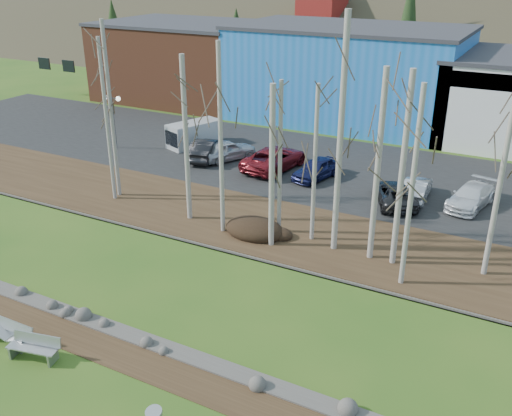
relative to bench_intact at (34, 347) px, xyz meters
The scene contains 33 objects.
ground 4.33m from the bench_intact, ahead, with size 200.00×200.00×0.00m, color #2D5417.
dirt_strip 4.64m from the bench_intact, 21.91° to the left, with size 80.00×1.80×0.03m, color #382616.
near_bank_rocks 5.10m from the bench_intact, 32.45° to the left, with size 80.00×0.80×0.50m, color #47423D, non-canonical shape.
river 8.07m from the bench_intact, 57.89° to the left, with size 80.00×8.00×0.90m, color black, non-canonical shape.
far_bank_rocks 11.74m from the bench_intact, 68.59° to the left, with size 80.00×0.80×0.46m, color #47423D, non-canonical shape.
far_bank 14.76m from the bench_intact, 73.13° to the left, with size 80.00×7.00×0.15m, color #382616.
parking_lot 25.00m from the bench_intact, 80.13° to the left, with size 80.00×14.00×0.14m, color black.
building_brick 43.50m from the bench_intact, 117.05° to the left, with size 16.32×12.24×7.80m.
building_blue 38.83m from the bench_intact, 92.55° to the left, with size 20.40×12.24×8.30m.
bench_intact is the anchor object (origin of this frame).
bench_damaged 1.52m from the bench_intact, behind, with size 1.93×0.65×0.85m.
dirt_mound 13.04m from the bench_intact, 79.31° to the left, with size 3.30×2.33×0.65m, color black.
birch_0 16.46m from the bench_intact, 119.10° to the left, with size 0.24×0.24×10.50m.
birch_1 15.81m from the bench_intact, 119.76° to the left, with size 0.21×0.21×9.63m.
birch_2 13.71m from the bench_intact, 97.99° to the left, with size 0.28×0.28×9.13m.
birch_3 13.25m from the bench_intact, 86.72° to the left, with size 0.23×0.23×10.01m.
birch_4 13.27m from the bench_intact, 72.89° to the left, with size 0.29×0.29×8.29m.
birch_5 14.63m from the bench_intact, 76.01° to the left, with size 0.22×0.22×8.17m.
birch_6 16.28m from the bench_intact, 47.26° to the left, with size 0.23×0.23×9.09m.
birch_7 15.86m from the bench_intact, 63.03° to the left, with size 0.30×0.30×11.58m.
birch_8 17.01m from the bench_intact, 53.43° to the left, with size 0.28×0.28×9.31m.
birch_9 20.52m from the bench_intact, 45.59° to the left, with size 0.25×0.25×11.14m.
birch_10 15.20m from the bench_intact, 68.73° to the left, with size 0.22×0.22×8.17m.
birch_11 16.39m from the bench_intact, 56.74° to the left, with size 0.28×0.28×9.31m.
street_lamp 25.63m from the bench_intact, 124.00° to the left, with size 1.55×0.49×4.08m.
car_0 23.28m from the bench_intact, 102.72° to the left, with size 1.76×4.37×1.49m, color #BBBBBD.
car_1 23.15m from the bench_intact, 106.43° to the left, with size 1.60×4.58×1.51m, color black.
car_2 22.59m from the bench_intact, 93.07° to the left, with size 2.58×5.60×1.56m, color maroon.
car_3 22.29m from the bench_intact, 84.53° to the left, with size 1.63×4.06×1.38m, color #161B49.
car_4 23.57m from the bench_intact, 67.94° to the left, with size 1.38×3.96×1.30m, color #A9A9AB.
car_5 21.92m from the bench_intact, 68.90° to the left, with size 2.11×4.58×1.27m, color #252527.
car_6 25.14m from the bench_intact, 61.50° to the left, with size 1.82×4.48×1.30m, color white.
van_grey 26.06m from the bench_intact, 110.83° to the left, with size 3.17×4.61×1.86m.
Camera 1 is at (11.07, -10.99, 13.71)m, focal length 40.00 mm.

